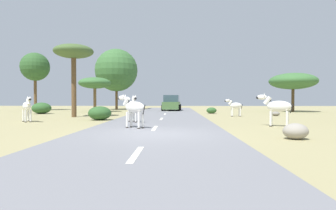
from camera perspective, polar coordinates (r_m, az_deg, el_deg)
ground_plane at (r=10.81m, az=-2.68°, el=-6.00°), size 90.00×90.00×0.00m
road at (r=10.82m, az=-3.45°, el=-5.86°), size 6.00×64.00×0.05m
lane_markings at (r=9.83m, az=-3.96°, el=-6.41°), size 0.16×56.00×0.01m
zebra_0 at (r=16.18m, az=-7.11°, el=-0.17°), size 0.79×1.57×1.54m
zebra_1 at (r=15.00m, az=20.94°, el=-0.31°), size 1.64×0.95×1.64m
zebra_2 at (r=18.72m, az=-26.33°, el=-0.26°), size 1.18×1.39×1.53m
zebra_3 at (r=12.93m, az=-6.94°, el=-0.52°), size 1.45×1.10×1.54m
zebra_4 at (r=22.73m, az=13.21°, el=-0.15°), size 1.47×0.54×1.39m
car_0 at (r=32.39m, az=0.72°, el=0.32°), size 2.23×4.44×1.74m
tree_1 at (r=30.91m, az=-14.42°, el=4.23°), size 3.37×3.37×3.62m
tree_2 at (r=32.92m, az=23.70°, el=4.36°), size 4.91×4.91×4.09m
tree_3 at (r=37.77m, az=-25.02°, el=6.88°), size 3.35×3.35×6.87m
tree_4 at (r=22.75m, az=-18.33°, el=9.74°), size 2.92×2.92×5.43m
tree_5 at (r=36.81m, az=-10.26°, el=6.84°), size 5.35×5.35×7.66m
bush_0 at (r=18.83m, az=-13.47°, el=-1.60°), size 1.48×1.33×0.89m
bush_1 at (r=28.47m, az=-23.95°, el=-0.58°), size 1.72×1.55×1.03m
bush_2 at (r=26.95m, az=8.69°, el=-1.08°), size 0.94×0.85×0.57m
rock_0 at (r=10.57m, az=24.13°, el=-4.79°), size 0.83×0.76×0.54m
rock_1 at (r=24.50m, az=20.68°, el=-1.62°), size 0.65×0.70×0.35m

